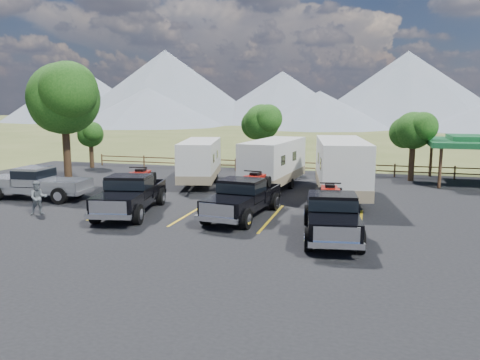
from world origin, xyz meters
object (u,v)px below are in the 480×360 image
(tree_big_nw, at_px, (63,99))
(person_a, at_px, (139,195))
(trailer_right, at_px, (341,168))
(rig_left, at_px, (131,192))
(trailer_center, at_px, (274,163))
(pickup_silver, at_px, (37,183))
(pavilion, at_px, (478,142))
(trailer_left, at_px, (200,161))
(person_b, at_px, (38,198))
(rig_right, at_px, (331,213))
(rig_center, at_px, (243,196))

(tree_big_nw, distance_m, person_a, 11.14)
(trailer_right, bearing_deg, rig_left, -155.69)
(trailer_right, bearing_deg, trailer_center, 144.09)
(person_a, bearing_deg, pickup_silver, -48.89)
(pavilion, distance_m, trailer_left, 18.25)
(pavilion, bearing_deg, person_b, -144.94)
(trailer_left, height_order, person_b, trailer_left)
(pavilion, relative_size, pickup_silver, 1.01)
(tree_big_nw, relative_size, trailer_center, 0.90)
(pavilion, xyz_separation_m, pickup_silver, (-24.41, -12.27, -1.81))
(person_a, distance_m, person_b, 4.79)
(pavilion, height_order, rig_right, pavilion)
(rig_left, bearing_deg, trailer_right, 22.26)
(rig_center, bearing_deg, person_b, -160.15)
(tree_big_nw, xyz_separation_m, rig_left, (7.78, -5.84, -4.55))
(trailer_left, xyz_separation_m, person_b, (-4.40, -10.20, -0.69))
(rig_right, bearing_deg, person_b, 171.99)
(trailer_right, height_order, person_b, trailer_right)
(rig_center, xyz_separation_m, pickup_silver, (-12.06, 0.76, -0.04))
(pavilion, xyz_separation_m, rig_right, (-8.09, -15.31, -1.79))
(tree_big_nw, height_order, person_a, tree_big_nw)
(trailer_center, bearing_deg, rig_right, -59.96)
(person_a, bearing_deg, pavilion, -177.65)
(trailer_center, height_order, person_b, trailer_center)
(rig_center, distance_m, trailer_center, 7.64)
(tree_big_nw, relative_size, person_b, 4.80)
(tree_big_nw, bearing_deg, pavilion, 17.34)
(rig_left, distance_m, rig_right, 9.79)
(person_b, bearing_deg, rig_center, -28.93)
(rig_center, height_order, trailer_left, trailer_left)
(tree_big_nw, relative_size, person_a, 4.36)
(pavilion, relative_size, rig_center, 0.99)
(rig_center, bearing_deg, trailer_center, 97.25)
(rig_left, relative_size, pickup_silver, 1.06)
(pavilion, xyz_separation_m, rig_left, (-17.77, -13.82, -1.74))
(rig_right, distance_m, person_b, 13.77)
(rig_left, bearing_deg, rig_center, -2.77)
(pickup_silver, bearing_deg, rig_left, 72.32)
(rig_left, height_order, trailer_center, trailer_center)
(trailer_left, relative_size, person_b, 5.06)
(pickup_silver, bearing_deg, trailer_left, 131.14)
(pavilion, bearing_deg, trailer_center, -156.56)
(rig_right, xyz_separation_m, pickup_silver, (-16.32, 3.04, -0.02))
(pickup_silver, distance_m, person_b, 3.99)
(trailer_right, xyz_separation_m, person_b, (-13.61, -7.78, -0.91))
(rig_left, bearing_deg, pickup_silver, 155.88)
(tree_big_nw, relative_size, trailer_right, 0.82)
(trailer_right, bearing_deg, pickup_silver, -172.76)
(rig_right, height_order, trailer_left, trailer_left)
(tree_big_nw, distance_m, trailer_right, 17.72)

